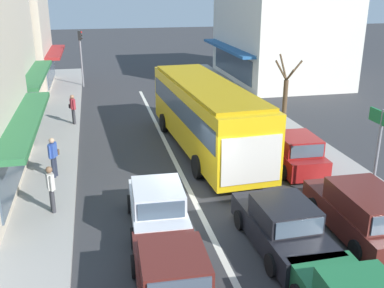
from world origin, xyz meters
name	(u,v)px	position (x,y,z in m)	size (l,w,h in m)	color
ground_plane	(194,199)	(0.00, 0.00, 0.00)	(140.00, 140.00, 0.00)	#353538
lane_centre_line	(174,160)	(0.00, 4.00, 0.00)	(0.20, 28.00, 0.01)	silver
sidewalk_left	(20,154)	(-6.80, 6.00, 0.07)	(5.20, 44.00, 0.14)	#A39E96
kerb_right	(286,135)	(6.20, 6.00, 0.06)	(2.80, 44.00, 0.12)	#A39E96
building_right_far	(279,29)	(11.48, 20.10, 4.02)	(8.78, 11.94, 8.05)	silver
city_bus	(205,112)	(1.64, 4.86, 1.88)	(3.19, 10.98, 3.23)	yellow
sedan_behind_bus_near	(174,281)	(-1.71, -5.48, 0.66)	(2.00, 4.25, 1.47)	#561E19
sedan_behind_bus_mid	(282,227)	(1.87, -3.63, 0.66)	(1.99, 4.25, 1.47)	black
hatchback_adjacent_lane_lead	(158,208)	(-1.56, -1.74, 0.71)	(1.93, 3.76, 1.54)	silver
parked_wagon_kerb_front	(363,213)	(4.54, -3.52, 0.75)	(2.01, 4.53, 1.58)	#561E19
parked_hatchback_kerb_second	(294,153)	(4.76, 1.89, 0.71)	(1.92, 3.76, 1.54)	maroon
traffic_light_downstreet	(81,49)	(-4.07, 20.51, 2.85)	(0.33, 0.24, 4.20)	gray
directional_road_sign	(380,137)	(5.77, -2.14, 2.68)	(0.10, 1.40, 3.60)	gray
street_tree_right	(285,98)	(6.41, 6.86, 1.83)	(1.51, 1.85, 3.96)	brown
pedestrian_with_handbag_near	(73,107)	(-4.48, 10.19, 1.07)	(0.40, 0.65, 1.63)	#333338
pedestrian_browsing_midblock	(51,186)	(-4.89, -0.17, 1.07)	(0.31, 0.55, 1.63)	#333338
pedestrian_far_walker	(53,155)	(-5.02, 2.87, 1.07)	(0.39, 0.65, 1.63)	#232838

